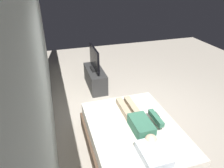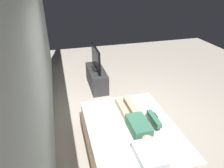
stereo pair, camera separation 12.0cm
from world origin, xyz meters
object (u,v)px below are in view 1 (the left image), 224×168
pillow (153,154)px  remote (157,114)px  person (139,121)px  tv_stand (95,78)px  bed (134,140)px  tv (94,59)px

pillow → remote: 0.95m
person → remote: person is taller
pillow → tv_stand: pillow is taller
person → bed: bearing=109.9°
remote → person: bearing=110.5°
bed → remote: bearing=-69.6°
tv_stand → person: bearing=-176.0°
bed → tv_stand: bearing=2.1°
tv_stand → tv: bearing=0.0°
remote → tv_stand: remote is taller
person → tv: 2.41m
remote → tv: 2.33m
person → remote: bearing=-69.5°
bed → person: bearing=-70.1°
tv → remote: bearing=-165.7°
bed → tv: tv is taller
remote → tv_stand: 2.33m
tv_stand → bed: bearing=-177.9°
bed → remote: 0.59m
tv_stand → remote: bearing=-165.7°
pillow → person: (0.66, -0.08, 0.02)m
tv_stand → tv: (0.00, 0.00, 0.53)m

